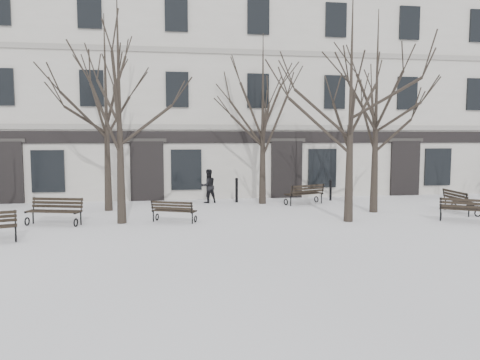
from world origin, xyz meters
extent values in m
plane|color=white|center=(0.00, 0.00, 0.00)|extent=(100.00, 100.00, 0.00)
cube|color=beige|center=(0.00, 13.00, 5.50)|extent=(40.00, 10.00, 11.00)
cube|color=gray|center=(0.00, 7.97, 3.60)|extent=(40.00, 0.12, 0.25)
cube|color=gray|center=(0.00, 7.97, 7.30)|extent=(40.00, 0.12, 0.25)
cube|color=black|center=(0.00, 7.96, 3.10)|extent=(40.00, 0.10, 0.60)
cube|color=black|center=(-10.00, 7.94, 1.45)|extent=(1.60, 0.22, 2.90)
cube|color=#2D2B28|center=(-10.00, 7.90, 2.95)|extent=(1.90, 0.08, 0.18)
cube|color=black|center=(-8.10, 7.95, 1.50)|extent=(1.50, 0.14, 2.00)
cube|color=black|center=(-3.50, 7.94, 1.45)|extent=(1.60, 0.22, 2.90)
cube|color=#2D2B28|center=(-3.50, 7.90, 2.95)|extent=(1.90, 0.08, 0.18)
cube|color=black|center=(-1.60, 7.95, 1.50)|extent=(1.50, 0.14, 2.00)
cube|color=black|center=(3.50, 7.94, 1.45)|extent=(1.60, 0.22, 2.90)
cube|color=#2D2B28|center=(3.50, 7.90, 2.95)|extent=(1.90, 0.08, 0.18)
cube|color=black|center=(5.40, 7.95, 1.50)|extent=(1.50, 0.14, 2.00)
cube|color=black|center=(10.00, 7.94, 1.45)|extent=(1.60, 0.22, 2.90)
cube|color=#2D2B28|center=(10.00, 7.90, 2.95)|extent=(1.90, 0.08, 0.18)
cube|color=black|center=(11.90, 7.95, 1.50)|extent=(1.50, 0.14, 2.00)
cube|color=black|center=(-10.00, 7.95, 5.40)|extent=(1.10, 0.14, 1.70)
cube|color=black|center=(-6.00, 7.95, 5.40)|extent=(1.10, 0.14, 1.70)
cube|color=black|center=(-6.00, 7.95, 9.00)|extent=(1.10, 0.14, 1.70)
cube|color=black|center=(-2.00, 7.95, 5.40)|extent=(1.10, 0.14, 1.70)
cube|color=black|center=(-2.00, 7.95, 9.00)|extent=(1.10, 0.14, 1.70)
cube|color=black|center=(2.00, 7.95, 5.40)|extent=(1.10, 0.14, 1.70)
cube|color=black|center=(2.00, 7.95, 9.00)|extent=(1.10, 0.14, 1.70)
cube|color=black|center=(6.00, 7.95, 5.40)|extent=(1.10, 0.14, 1.70)
cube|color=black|center=(6.00, 7.95, 9.00)|extent=(1.10, 0.14, 1.70)
cube|color=black|center=(10.00, 7.95, 5.40)|extent=(1.10, 0.14, 1.70)
cube|color=black|center=(10.00, 7.95, 9.00)|extent=(1.10, 0.14, 1.70)
cube|color=black|center=(14.00, 7.95, 5.40)|extent=(1.10, 0.14, 1.70)
cube|color=black|center=(14.00, 7.95, 9.00)|extent=(1.10, 0.14, 1.70)
cone|color=black|center=(-4.20, 1.96, 1.70)|extent=(0.34, 0.34, 3.41)
cone|color=black|center=(4.04, 1.00, 1.78)|extent=(0.34, 0.34, 3.55)
cone|color=black|center=(-5.02, 5.05, 1.71)|extent=(0.34, 0.34, 3.42)
cone|color=black|center=(1.85, 6.03, 1.64)|extent=(0.34, 0.34, 3.27)
cone|color=black|center=(5.91, 2.90, 1.73)|extent=(0.34, 0.34, 3.45)
torus|color=black|center=(-7.04, -0.70, 0.14)|extent=(0.13, 0.29, 0.29)
cylinder|color=black|center=(-7.14, -0.35, 0.23)|extent=(0.05, 0.05, 0.45)
cube|color=black|center=(-7.09, -0.52, 0.45)|extent=(0.20, 0.55, 0.05)
cylinder|color=black|center=(-7.16, -0.27, 0.66)|extent=(0.08, 0.15, 0.50)
torus|color=black|center=(-1.56, 1.72, 0.13)|extent=(0.15, 0.26, 0.26)
cylinder|color=black|center=(-1.69, 1.43, 0.20)|extent=(0.04, 0.04, 0.40)
cube|color=black|center=(-1.62, 1.57, 0.40)|extent=(0.24, 0.47, 0.04)
torus|color=black|center=(-2.95, 2.35, 0.13)|extent=(0.15, 0.26, 0.26)
cylinder|color=black|center=(-3.08, 2.05, 0.20)|extent=(0.04, 0.04, 0.40)
cube|color=black|center=(-3.02, 2.20, 0.40)|extent=(0.24, 0.47, 0.04)
cube|color=black|center=(-2.24, 2.07, 0.42)|extent=(1.51, 0.73, 0.03)
cube|color=black|center=(-2.29, 1.95, 0.42)|extent=(1.51, 0.73, 0.03)
cube|color=black|center=(-2.34, 1.84, 0.42)|extent=(1.51, 0.73, 0.03)
cube|color=black|center=(-2.39, 1.72, 0.42)|extent=(1.51, 0.73, 0.03)
cube|color=black|center=(-2.41, 1.69, 0.54)|extent=(1.49, 0.69, 0.08)
cube|color=black|center=(-2.42, 1.67, 0.65)|extent=(1.49, 0.69, 0.08)
cube|color=black|center=(-2.42, 1.65, 0.75)|extent=(1.49, 0.69, 0.08)
cylinder|color=black|center=(-1.72, 1.36, 0.58)|extent=(0.09, 0.13, 0.45)
cylinder|color=black|center=(-3.11, 1.98, 0.58)|extent=(0.09, 0.13, 0.45)
torus|color=black|center=(7.64, 0.80, 0.14)|extent=(0.21, 0.27, 0.29)
cylinder|color=black|center=(7.43, 0.50, 0.23)|extent=(0.05, 0.05, 0.46)
cube|color=black|center=(7.54, 0.65, 0.46)|extent=(0.36, 0.49, 0.05)
cube|color=black|center=(8.37, 0.35, 0.48)|extent=(1.55, 1.11, 0.04)
cube|color=black|center=(8.29, 0.23, 0.48)|extent=(1.55, 1.11, 0.04)
cube|color=black|center=(8.21, 0.11, 0.48)|extent=(1.55, 1.11, 0.04)
cube|color=black|center=(8.13, 0.00, 0.48)|extent=(1.55, 1.11, 0.04)
cube|color=black|center=(8.10, -0.04, 0.61)|extent=(1.52, 1.07, 0.09)
cube|color=black|center=(8.09, -0.05, 0.73)|extent=(1.52, 1.07, 0.09)
cube|color=black|center=(8.08, -0.07, 0.85)|extent=(1.52, 1.07, 0.09)
cylinder|color=black|center=(7.39, 0.44, 0.66)|extent=(0.12, 0.14, 0.50)
torus|color=black|center=(-7.46, 2.01, 0.15)|extent=(0.14, 0.31, 0.31)
cylinder|color=black|center=(-7.35, 2.37, 0.24)|extent=(0.05, 0.05, 0.48)
cube|color=black|center=(-7.41, 2.19, 0.48)|extent=(0.21, 0.58, 0.05)
torus|color=black|center=(-5.72, 1.51, 0.15)|extent=(0.14, 0.31, 0.31)
cylinder|color=black|center=(-5.62, 1.88, 0.24)|extent=(0.05, 0.05, 0.48)
cube|color=black|center=(-5.67, 1.69, 0.48)|extent=(0.21, 0.58, 0.05)
cube|color=black|center=(-6.60, 1.72, 0.50)|extent=(1.87, 0.62, 0.04)
cube|color=black|center=(-6.56, 1.86, 0.50)|extent=(1.87, 0.62, 0.04)
cube|color=black|center=(-6.52, 2.00, 0.50)|extent=(1.87, 0.62, 0.04)
cube|color=black|center=(-6.48, 2.15, 0.50)|extent=(1.87, 0.62, 0.04)
cube|color=black|center=(-6.47, 2.19, 0.64)|extent=(1.85, 0.56, 0.10)
cube|color=black|center=(-6.46, 2.21, 0.76)|extent=(1.85, 0.56, 0.10)
cube|color=black|center=(-6.46, 2.23, 0.89)|extent=(1.85, 0.56, 0.10)
cylinder|color=black|center=(-7.33, 2.46, 0.69)|extent=(0.08, 0.16, 0.53)
cylinder|color=black|center=(-5.59, 1.96, 0.69)|extent=(0.08, 0.16, 0.53)
torus|color=black|center=(4.47, 6.02, 0.15)|extent=(0.16, 0.30, 0.30)
cylinder|color=black|center=(4.61, 5.67, 0.24)|extent=(0.05, 0.05, 0.47)
cube|color=black|center=(4.54, 5.85, 0.47)|extent=(0.26, 0.56, 0.05)
torus|color=black|center=(2.81, 5.38, 0.15)|extent=(0.16, 0.30, 0.30)
cylinder|color=black|center=(2.94, 5.03, 0.24)|extent=(0.05, 0.05, 0.47)
cube|color=black|center=(2.88, 5.21, 0.47)|extent=(0.26, 0.56, 0.05)
cube|color=black|center=(3.63, 5.74, 0.49)|extent=(1.80, 0.76, 0.04)
cube|color=black|center=(3.68, 5.61, 0.49)|extent=(1.80, 0.76, 0.04)
cube|color=black|center=(3.73, 5.47, 0.49)|extent=(1.80, 0.76, 0.04)
cube|color=black|center=(3.78, 5.33, 0.49)|extent=(1.80, 0.76, 0.04)
cube|color=black|center=(3.80, 5.29, 0.63)|extent=(1.78, 0.71, 0.09)
cube|color=black|center=(3.81, 5.27, 0.75)|extent=(1.78, 0.71, 0.09)
cube|color=black|center=(3.81, 5.25, 0.88)|extent=(1.78, 0.71, 0.09)
cylinder|color=black|center=(4.64, 5.59, 0.68)|extent=(0.09, 0.16, 0.52)
cylinder|color=black|center=(2.97, 4.95, 0.68)|extent=(0.09, 0.16, 0.52)
torus|color=black|center=(9.43, 1.14, 0.15)|extent=(0.31, 0.08, 0.30)
cylinder|color=black|center=(9.05, 1.17, 0.24)|extent=(0.05, 0.05, 0.47)
cube|color=black|center=(9.24, 1.15, 0.47)|extent=(0.58, 0.10, 0.05)
torus|color=black|center=(9.57, 2.91, 0.15)|extent=(0.31, 0.08, 0.30)
cylinder|color=black|center=(9.19, 2.94, 0.24)|extent=(0.05, 0.05, 0.47)
cube|color=black|center=(9.38, 2.93, 0.47)|extent=(0.58, 0.10, 0.05)
cube|color=black|center=(9.54, 2.02, 0.49)|extent=(0.24, 1.89, 0.04)
cube|color=black|center=(9.39, 2.03, 0.49)|extent=(0.24, 1.89, 0.04)
cube|color=black|center=(9.25, 2.05, 0.49)|extent=(0.24, 1.89, 0.04)
cube|color=black|center=(9.10, 2.06, 0.49)|extent=(0.24, 1.89, 0.04)
cube|color=black|center=(9.06, 2.06, 0.63)|extent=(0.18, 1.88, 0.09)
cube|color=black|center=(9.04, 2.06, 0.75)|extent=(0.18, 1.88, 0.09)
cube|color=black|center=(9.02, 2.06, 0.88)|extent=(0.18, 1.88, 0.09)
cylinder|color=black|center=(8.97, 1.17, 0.68)|extent=(0.15, 0.05, 0.52)
cylinder|color=black|center=(9.11, 2.95, 0.68)|extent=(0.15, 0.05, 0.52)
cylinder|color=black|center=(0.72, 6.64, 0.54)|extent=(0.13, 0.13, 1.08)
sphere|color=black|center=(0.72, 6.64, 1.10)|extent=(0.15, 0.15, 0.15)
cylinder|color=black|center=(5.37, 6.54, 0.47)|extent=(0.11, 0.11, 0.94)
sphere|color=black|center=(5.37, 6.54, 0.96)|extent=(0.13, 0.13, 0.13)
imported|color=black|center=(-0.63, 6.70, 0.00)|extent=(0.93, 0.82, 1.60)
camera|label=1|loc=(-2.61, -15.22, 3.12)|focal=35.00mm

